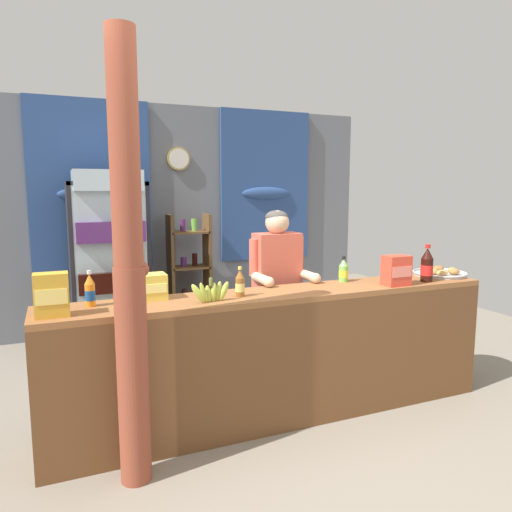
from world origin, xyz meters
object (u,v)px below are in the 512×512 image
(soda_bottle_iced_tea, at_px, (240,284))
(snack_box_crackers, at_px, (396,271))
(drink_fridge, at_px, (109,252))
(shopkeeper, at_px, (277,280))
(soda_bottle_cola, at_px, (427,266))
(bottle_shelf_rack, at_px, (189,270))
(snack_box_choco_powder, at_px, (51,295))
(soda_bottle_lime_soda, at_px, (343,271))
(plastic_lawn_chair, at_px, (277,295))
(soda_bottle_orange_soda, at_px, (90,291))
(banana_bunch, at_px, (211,292))
(timber_post, at_px, (129,276))
(snack_box_instant_noodle, at_px, (149,287))
(stall_counter, at_px, (288,346))
(pastry_tray, at_px, (440,273))

(soda_bottle_iced_tea, xyz_separation_m, snack_box_crackers, (1.21, -0.10, 0.03))
(drink_fridge, xyz_separation_m, shopkeeper, (1.13, -1.64, -0.09))
(soda_bottle_cola, xyz_separation_m, snack_box_crackers, (-0.32, -0.03, -0.01))
(bottle_shelf_rack, xyz_separation_m, soda_bottle_iced_tea, (-0.29, -2.41, 0.31))
(soda_bottle_iced_tea, bearing_deg, snack_box_choco_powder, -176.93)
(shopkeeper, xyz_separation_m, soda_bottle_lime_soda, (0.43, -0.29, 0.09))
(soda_bottle_iced_tea, relative_size, snack_box_crackers, 0.91)
(drink_fridge, xyz_separation_m, plastic_lawn_chair, (1.72, -0.38, -0.52))
(soda_bottle_lime_soda, relative_size, soda_bottle_orange_soda, 0.89)
(banana_bunch, bearing_deg, snack_box_choco_powder, 179.64)
(timber_post, height_order, soda_bottle_cola, timber_post)
(banana_bunch, bearing_deg, snack_box_instant_noodle, 146.51)
(timber_post, bearing_deg, snack_box_instant_noodle, 68.51)
(soda_bottle_lime_soda, bearing_deg, soda_bottle_iced_tea, -169.35)
(bottle_shelf_rack, distance_m, soda_bottle_cola, 2.79)
(snack_box_crackers, bearing_deg, banana_bunch, 178.64)
(bottle_shelf_rack, height_order, plastic_lawn_chair, bottle_shelf_rack)
(snack_box_crackers, bearing_deg, stall_counter, 178.09)
(plastic_lawn_chair, bearing_deg, shopkeeper, -115.23)
(bottle_shelf_rack, distance_m, snack_box_crackers, 2.69)
(stall_counter, distance_m, shopkeeper, 0.68)
(soda_bottle_orange_soda, distance_m, snack_box_choco_powder, 0.28)
(soda_bottle_lime_soda, distance_m, snack_box_choco_powder, 2.11)
(plastic_lawn_chair, xyz_separation_m, soda_bottle_lime_soda, (-0.16, -1.56, 0.53))
(timber_post, bearing_deg, drink_fridge, 86.76)
(shopkeeper, bearing_deg, snack_box_instant_noodle, -163.97)
(soda_bottle_lime_soda, height_order, snack_box_crackers, snack_box_crackers)
(soda_bottle_iced_tea, height_order, pastry_tray, soda_bottle_iced_tea)
(drink_fridge, bearing_deg, bottle_shelf_rack, 17.58)
(pastry_tray, bearing_deg, stall_counter, -173.79)
(timber_post, distance_m, soda_bottle_lime_soda, 1.78)
(soda_bottle_cola, distance_m, pastry_tray, 0.36)
(soda_bottle_cola, bearing_deg, soda_bottle_orange_soda, 175.80)
(timber_post, bearing_deg, soda_bottle_iced_tea, 23.40)
(snack_box_choco_powder, bearing_deg, soda_bottle_iced_tea, 3.07)
(stall_counter, distance_m, snack_box_choco_powder, 1.57)
(drink_fridge, xyz_separation_m, pastry_tray, (2.46, -2.02, -0.06))
(bottle_shelf_rack, relative_size, banana_bunch, 4.86)
(drink_fridge, height_order, banana_bunch, drink_fridge)
(timber_post, distance_m, snack_box_choco_powder, 0.49)
(plastic_lawn_chair, bearing_deg, timber_post, -132.08)
(banana_bunch, bearing_deg, soda_bottle_orange_soda, 166.35)
(bottle_shelf_rack, height_order, shopkeeper, shopkeeper)
(snack_box_instant_noodle, xyz_separation_m, banana_bunch, (0.35, -0.23, -0.02))
(soda_bottle_orange_soda, relative_size, banana_bunch, 0.80)
(timber_post, bearing_deg, shopkeeper, 32.30)
(bottle_shelf_rack, distance_m, plastic_lawn_chair, 1.07)
(drink_fridge, bearing_deg, plastic_lawn_chair, -12.55)
(snack_box_instant_noodle, bearing_deg, banana_bunch, -33.49)
(soda_bottle_orange_soda, bearing_deg, banana_bunch, -13.65)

